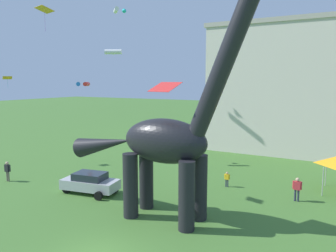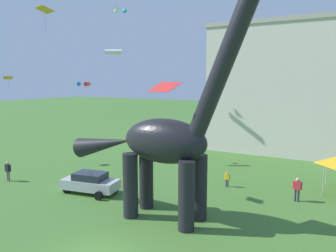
% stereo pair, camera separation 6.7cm
% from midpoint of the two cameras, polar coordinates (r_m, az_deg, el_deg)
% --- Properties ---
extents(dinosaur_sculpture, '(12.60, 2.67, 13.17)m').
position_cam_midpoint_polar(dinosaur_sculpture, '(19.81, -0.65, -2.55)').
color(dinosaur_sculpture, black).
rests_on(dinosaur_sculpture, ground_plane).
extents(parked_sedan_left, '(4.45, 2.49, 1.55)m').
position_cam_midpoint_polar(parked_sedan_left, '(25.82, -13.03, -9.35)').
color(parked_sedan_left, '#B7B7BC').
rests_on(parked_sedan_left, ground_plane).
extents(person_far_spectator, '(0.45, 0.20, 1.21)m').
position_cam_midpoint_polar(person_far_spectator, '(26.97, 10.13, -8.69)').
color(person_far_spectator, '#2D3347').
rests_on(person_far_spectator, ground_plane).
extents(person_strolling_adult, '(0.63, 0.28, 1.67)m').
position_cam_midpoint_polar(person_strolling_adult, '(25.09, 21.25, -9.69)').
color(person_strolling_adult, '#2D3347').
rests_on(person_strolling_adult, ground_plane).
extents(person_vendor_side, '(0.62, 0.27, 1.66)m').
position_cam_midpoint_polar(person_vendor_side, '(30.96, -25.57, -6.67)').
color(person_vendor_side, '#6B6056').
rests_on(person_vendor_side, ground_plane).
extents(kite_near_high, '(1.73, 1.72, 0.49)m').
position_cam_midpoint_polar(kite_near_high, '(40.02, -8.40, 18.96)').
color(kite_near_high, white).
extents(kite_high_left, '(0.93, 1.03, 1.13)m').
position_cam_midpoint_polar(kite_high_left, '(36.87, -25.57, 7.42)').
color(kite_high_left, orange).
extents(kite_mid_center, '(1.99, 1.91, 0.56)m').
position_cam_midpoint_polar(kite_mid_center, '(46.00, -13.85, 6.96)').
color(kite_mid_center, red).
extents(kite_trailing, '(1.94, 1.56, 0.54)m').
position_cam_midpoint_polar(kite_trailing, '(19.15, -0.48, 6.69)').
color(kite_trailing, red).
extents(kite_drifting, '(1.47, 1.23, 1.61)m').
position_cam_midpoint_polar(kite_drifting, '(25.92, -20.20, 18.12)').
color(kite_drifting, orange).
extents(kite_high_right, '(1.67, 1.70, 0.48)m').
position_cam_midpoint_polar(kite_high_right, '(34.08, -9.13, 12.34)').
color(kite_high_right, white).
extents(background_building_block, '(24.47, 14.03, 14.89)m').
position_cam_midpoint_polar(background_building_block, '(43.84, 24.87, 5.91)').
color(background_building_block, beige).
rests_on(background_building_block, ground_plane).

